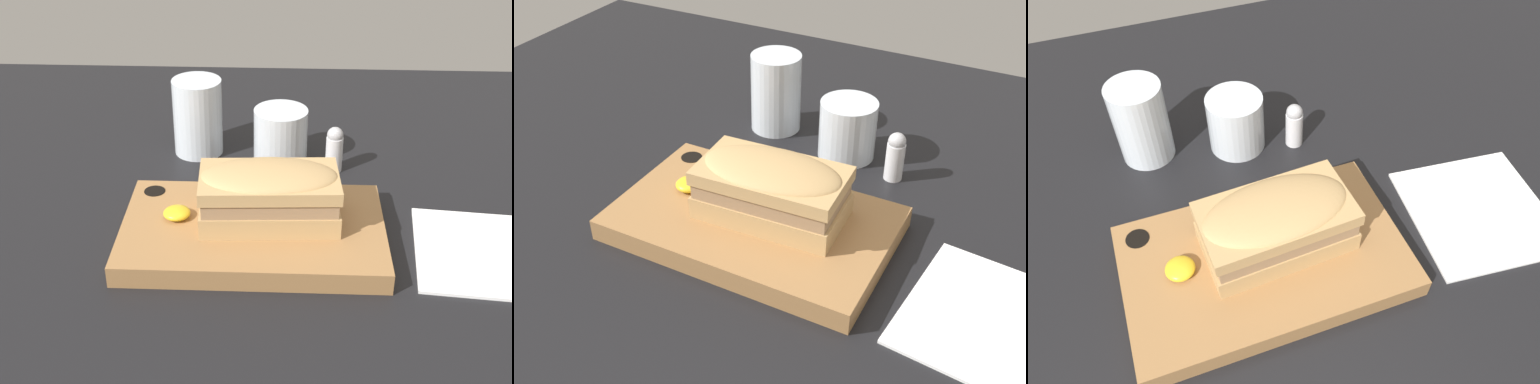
# 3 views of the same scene
# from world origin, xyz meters

# --- Properties ---
(dining_table) EXTENTS (1.48, 1.30, 0.02)m
(dining_table) POSITION_xyz_m (0.00, 0.00, 0.01)
(dining_table) COLOR black
(dining_table) RESTS_ON ground
(serving_board) EXTENTS (0.33, 0.20, 0.03)m
(serving_board) POSITION_xyz_m (-0.05, 0.04, 0.03)
(serving_board) COLOR #9E7042
(serving_board) RESTS_ON dining_table
(sandwich) EXTENTS (0.18, 0.10, 0.07)m
(sandwich) POSITION_xyz_m (-0.03, 0.05, 0.09)
(sandwich) COLOR tan
(sandwich) RESTS_ON serving_board
(mustard_dollop) EXTENTS (0.03, 0.03, 0.01)m
(mustard_dollop) POSITION_xyz_m (-0.14, 0.05, 0.05)
(mustard_dollop) COLOR gold
(mustard_dollop) RESTS_ON serving_board
(water_glass) EXTENTS (0.08, 0.08, 0.12)m
(water_glass) POSITION_xyz_m (-0.14, 0.28, 0.07)
(water_glass) COLOR silver
(water_glass) RESTS_ON dining_table
(wine_glass) EXTENTS (0.08, 0.08, 0.08)m
(wine_glass) POSITION_xyz_m (-0.02, 0.26, 0.06)
(wine_glass) COLOR silver
(wine_glass) RESTS_ON dining_table
(napkin) EXTENTS (0.19, 0.20, 0.00)m
(napkin) POSITION_xyz_m (0.24, 0.02, 0.02)
(napkin) COLOR white
(napkin) RESTS_ON dining_table
(salt_shaker) EXTENTS (0.03, 0.03, 0.07)m
(salt_shaker) POSITION_xyz_m (0.06, 0.23, 0.06)
(salt_shaker) COLOR white
(salt_shaker) RESTS_ON dining_table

